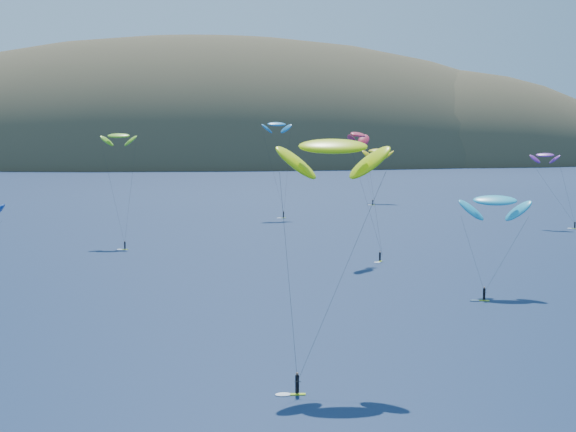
% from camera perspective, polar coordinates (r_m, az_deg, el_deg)
% --- Properties ---
extents(island, '(730.00, 300.00, 210.00)m').
position_cam_1_polar(island, '(608.69, -3.53, 2.87)').
color(island, '#3D3526').
rests_on(island, ground).
extents(kitesurfer_2, '(10.43, 10.91, 23.50)m').
position_cam_1_polar(kitesurfer_2, '(74.15, 3.22, 4.95)').
color(kitesurfer_2, '#C6F91B').
rests_on(kitesurfer_2, ground).
extents(kitesurfer_3, '(7.01, 13.05, 23.26)m').
position_cam_1_polar(kitesurfer_3, '(163.74, -11.95, 5.59)').
color(kitesurfer_3, '#C6F91B').
rests_on(kitesurfer_3, ground).
extents(kitesurfer_4, '(8.19, 7.36, 26.31)m').
position_cam_1_polar(kitesurfer_4, '(210.04, -0.81, 6.53)').
color(kitesurfer_4, '#C6F91B').
rests_on(kitesurfer_4, ground).
extents(kitesurfer_5, '(10.04, 10.31, 15.23)m').
position_cam_1_polar(kitesurfer_5, '(114.51, 14.50, 1.07)').
color(kitesurfer_5, '#C6F91B').
rests_on(kitesurfer_5, ground).
extents(kitesurfer_6, '(8.98, 9.69, 18.56)m').
position_cam_1_polar(kitesurfer_6, '(197.37, 17.81, 4.14)').
color(kitesurfer_6, '#C6F91B').
rests_on(kitesurfer_6, ground).
extents(kitesurfer_9, '(6.78, 8.89, 23.53)m').
position_cam_1_polar(kitesurfer_9, '(140.09, 5.02, 5.75)').
color(kitesurfer_9, '#C6F91B').
rests_on(kitesurfer_9, ground).
extents(kitesurfer_11, '(10.44, 15.80, 18.92)m').
position_cam_1_polar(kitesurfer_11, '(255.94, 6.42, 4.64)').
color(kitesurfer_11, '#C6F91B').
rests_on(kitesurfer_11, ground).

